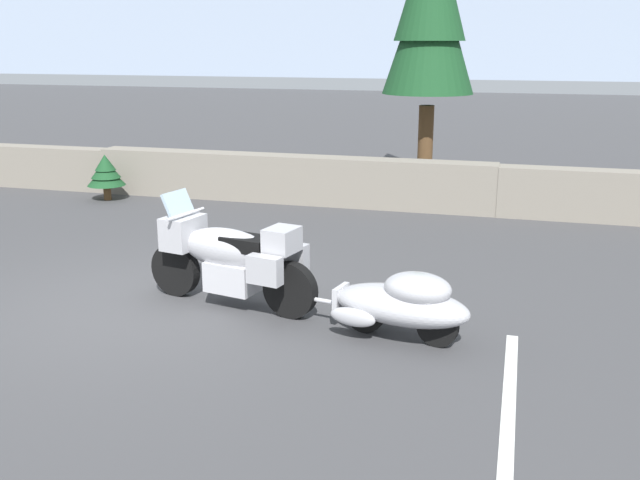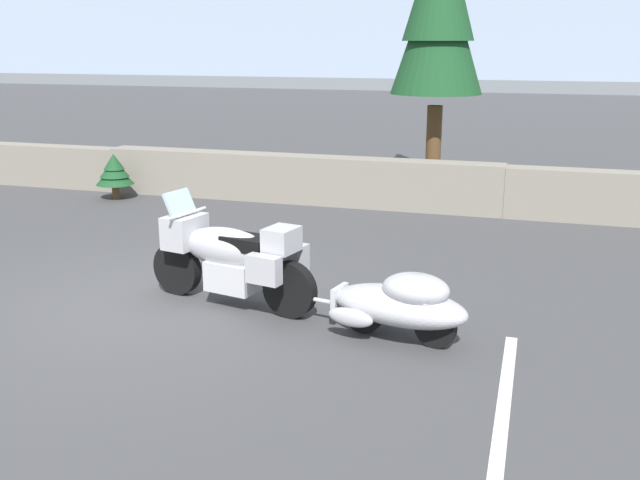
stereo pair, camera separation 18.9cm
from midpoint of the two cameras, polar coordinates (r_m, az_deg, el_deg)
ground_plane at (r=9.00m, az=-15.10°, el=-5.12°), size 80.00×80.00×0.00m
stone_guard_wall at (r=14.22m, az=-2.42°, el=4.78°), size 24.00×0.55×0.93m
distant_ridgeline at (r=103.51m, az=13.74°, el=17.68°), size 240.00×80.00×16.00m
touring_motorcycle at (r=8.63m, az=-7.81°, el=-1.24°), size 2.29×1.04×1.33m
car_shaped_trailer at (r=7.68m, az=5.78°, el=-4.94°), size 2.23×1.01×0.76m
pine_sapling_near at (r=15.09m, az=-16.91°, el=5.18°), size 0.75×0.75×0.92m
parking_stripe_marker at (r=6.48m, az=13.81°, el=-13.33°), size 0.12×3.60×0.01m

